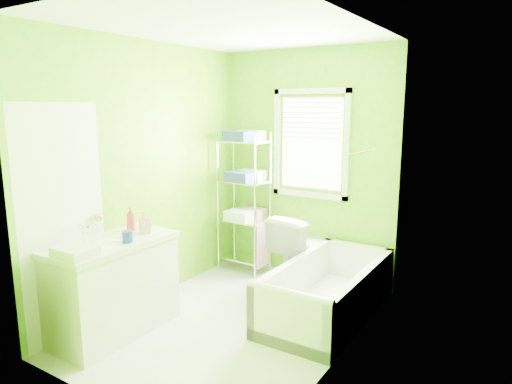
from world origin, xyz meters
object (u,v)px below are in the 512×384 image
Objects in this scene: bathtub at (326,299)px; vanity at (113,284)px; toilet at (302,249)px; wire_shelf_unit at (246,187)px.

vanity is (-1.44, -1.29, 0.28)m from bathtub.
bathtub is 0.84m from toilet.
toilet is 0.48× the size of wire_shelf_unit.
bathtub is 0.98× the size of wire_shelf_unit.
toilet is 1.00m from wire_shelf_unit.
vanity is 2.01m from wire_shelf_unit.
bathtub is 1.96m from vanity.
wire_shelf_unit reaches higher than vanity.
wire_shelf_unit is (0.12, 1.92, 0.59)m from vanity.
wire_shelf_unit is (-0.78, 0.04, 0.63)m from toilet.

